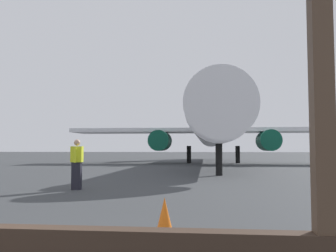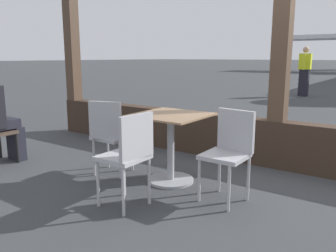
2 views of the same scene
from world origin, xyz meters
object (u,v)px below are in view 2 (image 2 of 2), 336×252
(cafe_chair_window_left, at_px, (110,132))
(cafe_chair_window_right, at_px, (230,147))
(dining_table, at_px, (171,144))
(ground_crew_worker, at_px, (305,71))
(cafe_chair_aisle_left, at_px, (129,151))

(cafe_chair_window_left, xyz_separation_m, cafe_chair_window_right, (1.45, 0.16, 0.00))
(dining_table, relative_size, ground_crew_worker, 0.44)
(cafe_chair_window_left, bearing_deg, ground_crew_worker, 91.81)
(dining_table, xyz_separation_m, cafe_chair_window_left, (-0.71, -0.23, 0.09))
(cafe_chair_aisle_left, bearing_deg, ground_crew_worker, 95.95)
(cafe_chair_window_right, bearing_deg, ground_crew_worker, 100.14)
(cafe_chair_window_right, relative_size, cafe_chair_aisle_left, 0.99)
(dining_table, distance_m, cafe_chair_aisle_left, 0.80)
(cafe_chair_window_right, distance_m, ground_crew_worker, 10.07)
(cafe_chair_window_left, xyz_separation_m, cafe_chair_aisle_left, (0.79, -0.55, 0.01))
(dining_table, relative_size, cafe_chair_window_left, 0.86)
(cafe_chair_window_left, xyz_separation_m, ground_crew_worker, (-0.32, 10.07, 0.37))
(cafe_chair_window_left, bearing_deg, cafe_chair_aisle_left, -35.09)
(dining_table, xyz_separation_m, ground_crew_worker, (-1.03, 9.84, 0.46))
(cafe_chair_window_left, bearing_deg, cafe_chair_window_right, 6.29)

